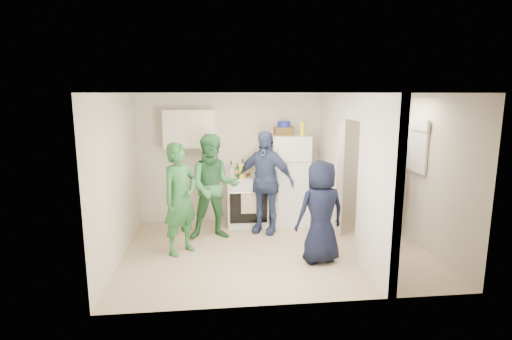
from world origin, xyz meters
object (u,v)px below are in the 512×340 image
at_px(person_navy, 321,212).
at_px(person_nook, 382,190).
at_px(stove, 247,200).
at_px(yellow_cup_stack_top, 302,129).
at_px(wicker_basket, 284,131).
at_px(person_green_center, 214,187).
at_px(person_green_left, 180,199).
at_px(blue_bowl, 284,124).
at_px(person_denim, 265,182).
at_px(fridge, 289,180).

xyz_separation_m(person_navy, person_nook, (1.32, 0.88, 0.09)).
xyz_separation_m(stove, yellow_cup_stack_top, (1.02, -0.13, 1.37)).
relative_size(wicker_basket, person_green_center, 0.19).
height_order(yellow_cup_stack_top, person_green_left, yellow_cup_stack_top).
distance_m(blue_bowl, person_nook, 2.14).
height_order(blue_bowl, person_nook, blue_bowl).
xyz_separation_m(yellow_cup_stack_top, person_green_center, (-1.66, -0.57, -0.94)).
bearing_deg(yellow_cup_stack_top, person_green_left, -151.77).
xyz_separation_m(person_denim, person_navy, (0.66, -1.41, -0.16)).
bearing_deg(yellow_cup_stack_top, person_denim, -155.59).
distance_m(stove, person_denim, 0.71).
bearing_deg(yellow_cup_stack_top, person_green_center, -160.94).
xyz_separation_m(person_green_center, person_navy, (1.56, -1.17, -0.14)).
bearing_deg(person_green_left, person_denim, -15.70).
relative_size(fridge, person_green_left, 0.98).
bearing_deg(person_denim, blue_bowl, 76.15).
relative_size(person_green_center, person_denim, 0.98).
distance_m(wicker_basket, person_green_left, 2.46).
bearing_deg(person_green_left, person_nook, -40.65).
relative_size(fridge, wicker_basket, 4.93).
bearing_deg(person_nook, person_denim, -73.04).
bearing_deg(wicker_basket, person_nook, -33.14).
height_order(wicker_basket, person_green_center, wicker_basket).
distance_m(wicker_basket, person_denim, 1.09).
xyz_separation_m(wicker_basket, person_green_left, (-1.86, -1.32, -0.92)).
bearing_deg(blue_bowl, person_denim, -131.14).
xyz_separation_m(stove, wicker_basket, (0.70, 0.02, 1.32)).
distance_m(stove, person_green_center, 1.04).
height_order(blue_bowl, person_denim, blue_bowl).
bearing_deg(fridge, person_nook, -33.56).
bearing_deg(person_green_center, fridge, 21.83).
xyz_separation_m(wicker_basket, yellow_cup_stack_top, (0.32, -0.15, 0.05)).
xyz_separation_m(fridge, person_nook, (1.45, -0.96, -0.00)).
bearing_deg(stove, person_navy, -63.56).
relative_size(person_green_left, person_denim, 0.95).
relative_size(stove, person_nook, 0.55).
xyz_separation_m(stove, person_nook, (2.25, -0.99, 0.38)).
relative_size(wicker_basket, person_navy, 0.23).
height_order(blue_bowl, yellow_cup_stack_top, blue_bowl).
bearing_deg(person_nook, yellow_cup_stack_top, -93.23).
height_order(fridge, person_nook, fridge).
relative_size(stove, fridge, 0.55).
bearing_deg(person_nook, fridge, -91.77).
distance_m(blue_bowl, person_green_left, 2.51).
distance_m(wicker_basket, person_green_center, 1.76).
bearing_deg(person_nook, person_navy, -24.50).
distance_m(fridge, person_navy, 1.85).
bearing_deg(blue_bowl, wicker_basket, 0.00).
height_order(person_denim, person_nook, person_denim).
relative_size(fridge, person_green_center, 0.95).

